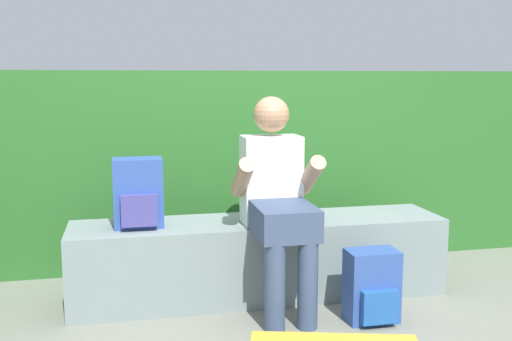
{
  "coord_description": "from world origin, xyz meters",
  "views": [
    {
      "loc": [
        -0.77,
        -2.99,
        1.33
      ],
      "look_at": [
        0.01,
        0.59,
        0.76
      ],
      "focal_mm": 41.65,
      "sensor_mm": 36.0,
      "label": 1
    }
  ],
  "objects_px": {
    "person_skater": "(277,195)",
    "backpack_on_bench": "(138,194)",
    "bench_main": "(259,258)",
    "backpack_on_ground": "(372,287)"
  },
  "relations": [
    {
      "from": "person_skater",
      "to": "backpack_on_bench",
      "type": "relative_size",
      "value": 3.07
    },
    {
      "from": "bench_main",
      "to": "backpack_on_bench",
      "type": "distance_m",
      "value": 0.84
    },
    {
      "from": "backpack_on_bench",
      "to": "person_skater",
      "type": "bearing_deg",
      "value": -15.28
    },
    {
      "from": "backpack_on_ground",
      "to": "backpack_on_bench",
      "type": "bearing_deg",
      "value": 157.68
    },
    {
      "from": "bench_main",
      "to": "backpack_on_ground",
      "type": "bearing_deg",
      "value": -44.9
    },
    {
      "from": "backpack_on_bench",
      "to": "bench_main",
      "type": "bearing_deg",
      "value": 0.75
    },
    {
      "from": "bench_main",
      "to": "backpack_on_bench",
      "type": "height_order",
      "value": "backpack_on_bench"
    },
    {
      "from": "backpack_on_ground",
      "to": "person_skater",
      "type": "bearing_deg",
      "value": 147.46
    },
    {
      "from": "bench_main",
      "to": "backpack_on_ground",
      "type": "xyz_separation_m",
      "value": [
        0.52,
        -0.52,
        -0.04
      ]
    },
    {
      "from": "person_skater",
      "to": "backpack_on_bench",
      "type": "xyz_separation_m",
      "value": [
        -0.77,
        0.21,
        -0.0
      ]
    }
  ]
}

